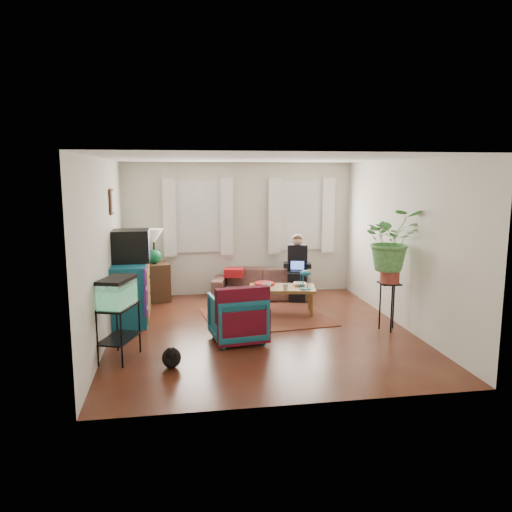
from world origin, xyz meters
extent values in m
cube|color=#4F2B14|center=(0.00, 0.00, 0.00)|extent=(4.50, 5.00, 0.01)
cube|color=white|center=(0.00, 0.00, 2.60)|extent=(4.50, 5.00, 0.01)
cube|color=silver|center=(0.00, 2.50, 1.30)|extent=(4.50, 0.01, 2.60)
cube|color=silver|center=(0.00, -2.50, 1.30)|extent=(4.50, 0.01, 2.60)
cube|color=silver|center=(-2.25, 0.00, 1.30)|extent=(0.01, 5.00, 2.60)
cube|color=silver|center=(2.25, 0.00, 1.30)|extent=(0.01, 5.00, 2.60)
cube|color=white|center=(-0.80, 2.48, 1.55)|extent=(1.08, 0.04, 1.38)
cube|color=white|center=(1.25, 2.48, 1.55)|extent=(1.08, 0.04, 1.38)
cube|color=white|center=(-0.80, 2.40, 1.55)|extent=(1.36, 0.06, 1.50)
cube|color=white|center=(1.25, 2.40, 1.55)|extent=(1.36, 0.06, 1.50)
cube|color=#3D2616|center=(-2.21, 0.85, 1.95)|extent=(0.04, 0.32, 0.40)
cube|color=brown|center=(0.22, 0.70, 0.01)|extent=(2.17, 1.81, 0.01)
imported|color=brown|center=(0.39, 2.05, 0.37)|extent=(2.01, 1.17, 0.74)
cube|color=#3A1E15|center=(-1.65, 2.12, 0.36)|extent=(0.60, 0.60, 0.72)
cube|color=navy|center=(-1.99, 0.85, 0.49)|extent=(0.55, 1.08, 0.97)
cube|color=black|center=(-1.97, 0.96, 1.23)|extent=(0.60, 0.54, 0.52)
cube|color=black|center=(-2.00, -0.87, 0.36)|extent=(0.54, 0.72, 0.72)
cube|color=#7FD899|center=(-2.00, -0.87, 0.90)|extent=(0.49, 0.66, 0.38)
ellipsoid|color=black|center=(-1.34, -1.27, 0.16)|extent=(0.24, 0.37, 0.31)
imported|color=navy|center=(-0.40, -0.39, 0.38)|extent=(0.83, 0.79, 0.75)
cube|color=#9E0A0A|center=(-0.36, -0.68, 0.53)|extent=(0.77, 0.28, 0.62)
cube|color=brown|center=(0.54, 0.91, 0.23)|extent=(1.22, 0.82, 0.47)
imported|color=white|center=(0.27, 0.86, 0.51)|extent=(0.15, 0.15, 0.10)
imported|color=beige|center=(0.55, 0.72, 0.51)|extent=(0.12, 0.12, 0.10)
imported|color=white|center=(0.86, 0.95, 0.49)|extent=(0.26, 0.26, 0.06)
cylinder|color=#B21414|center=(0.27, 1.12, 0.48)|extent=(0.41, 0.41, 0.04)
cube|color=black|center=(1.95, -0.27, 0.37)|extent=(0.33, 0.33, 0.75)
imported|color=#599947|center=(1.95, -0.27, 1.26)|extent=(0.88, 0.76, 0.95)
camera|label=1|loc=(-1.25, -7.26, 2.39)|focal=35.00mm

